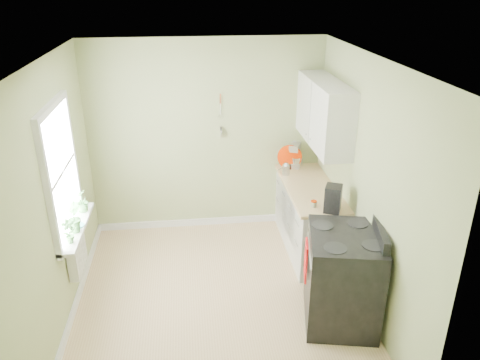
{
  "coord_description": "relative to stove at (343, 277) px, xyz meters",
  "views": [
    {
      "loc": [
        -0.26,
        -4.34,
        3.41
      ],
      "look_at": [
        0.32,
        0.55,
        1.24
      ],
      "focal_mm": 35.0,
      "sensor_mm": 36.0,
      "label": 1
    }
  ],
  "objects": [
    {
      "name": "plant_b",
      "position": [
        -2.78,
        0.64,
        0.54
      ],
      "size": [
        0.2,
        0.22,
        0.33
      ],
      "primitive_type": "imported",
      "rotation": [
        0.0,
        0.0,
        1.88
      ],
      "color": "#437F3D",
      "rests_on": "window_sill"
    },
    {
      "name": "wall_right",
      "position": [
        0.33,
        0.45,
        0.83
      ],
      "size": [
        0.02,
        3.6,
        2.7
      ],
      "primitive_type": "cube",
      "color": "#A9B47B",
      "rests_on": "floor"
    },
    {
      "name": "wall_left",
      "position": [
        -2.89,
        0.45,
        0.83
      ],
      "size": [
        0.02,
        3.6,
        2.7
      ],
      "primitive_type": "cube",
      "color": "#A9B47B",
      "rests_on": "floor"
    },
    {
      "name": "window",
      "position": [
        -2.86,
        0.75,
        1.03
      ],
      "size": [
        0.06,
        1.14,
        1.44
      ],
      "color": "white",
      "rests_on": "wall_left"
    },
    {
      "name": "window_sill",
      "position": [
        -2.79,
        0.75,
        0.36
      ],
      "size": [
        0.18,
        1.14,
        0.04
      ],
      "primitive_type": "cube",
      "color": "white",
      "rests_on": "wall_left"
    },
    {
      "name": "stove",
      "position": [
        0.0,
        0.0,
        0.0
      ],
      "size": [
        0.9,
        0.97,
        1.16
      ],
      "color": "black",
      "rests_on": "floor"
    },
    {
      "name": "wall_back",
      "position": [
        -1.28,
        2.26,
        0.83
      ],
      "size": [
        3.2,
        0.02,
        2.7
      ],
      "primitive_type": "cube",
      "color": "#A9B47B",
      "rests_on": "floor"
    },
    {
      "name": "plant_a",
      "position": [
        -2.78,
        0.4,
        0.51
      ],
      "size": [
        0.17,
        0.16,
        0.27
      ],
      "primitive_type": "imported",
      "rotation": [
        0.0,
        0.0,
        0.56
      ],
      "color": "#437F3D",
      "rests_on": "window_sill"
    },
    {
      "name": "wall_utensils",
      "position": [
        -1.08,
        2.23,
        1.04
      ],
      "size": [
        0.02,
        0.14,
        0.58
      ],
      "color": "beige",
      "rests_on": "wall_back"
    },
    {
      "name": "stand_mixer",
      "position": [
        -0.04,
        2.19,
        0.54
      ],
      "size": [
        0.28,
        0.34,
        0.37
      ],
      "color": "#B2B2B7",
      "rests_on": "countertop"
    },
    {
      "name": "plant_c",
      "position": [
        -2.78,
        1.1,
        0.51
      ],
      "size": [
        0.16,
        0.16,
        0.26
      ],
      "primitive_type": "imported",
      "rotation": [
        0.0,
        0.0,
        4.63
      ],
      "color": "#437F3D",
      "rests_on": "window_sill"
    },
    {
      "name": "jar",
      "position": [
        -0.1,
        0.88,
        0.43
      ],
      "size": [
        0.07,
        0.07,
        0.08
      ],
      "color": "beige",
      "rests_on": "countertop"
    },
    {
      "name": "radiator",
      "position": [
        -2.82,
        0.7,
        0.03
      ],
      "size": [
        0.12,
        0.5,
        0.35
      ],
      "primitive_type": "cube",
      "color": "white",
      "rests_on": "wall_left"
    },
    {
      "name": "countertop",
      "position": [
        0.01,
        1.45,
        0.37
      ],
      "size": [
        0.64,
        1.6,
        0.04
      ],
      "primitive_type": "cube",
      "color": "beige",
      "rests_on": "base_cabinets"
    },
    {
      "name": "floor",
      "position": [
        -1.28,
        0.45,
        -0.53
      ],
      "size": [
        3.2,
        3.6,
        0.02
      ],
      "primitive_type": "cube",
      "color": "tan",
      "rests_on": "ground"
    },
    {
      "name": "base_cabinets",
      "position": [
        0.02,
        1.45,
        -0.09
      ],
      "size": [
        0.6,
        1.6,
        0.87
      ],
      "primitive_type": "cube",
      "color": "white",
      "rests_on": "floor"
    },
    {
      "name": "ceiling",
      "position": [
        -1.28,
        0.45,
        2.19
      ],
      "size": [
        3.2,
        3.6,
        0.02
      ],
      "primitive_type": "cube",
      "color": "white",
      "rests_on": "wall_back"
    },
    {
      "name": "upper_cabinets",
      "position": [
        0.15,
        1.55,
        1.33
      ],
      "size": [
        0.35,
        1.4,
        0.8
      ],
      "primitive_type": "cube",
      "color": "white",
      "rests_on": "wall_right"
    },
    {
      "name": "coffee_maker",
      "position": [
        0.08,
        0.75,
        0.54
      ],
      "size": [
        0.25,
        0.26,
        0.32
      ],
      "color": "black",
      "rests_on": "countertop"
    },
    {
      "name": "red_tray",
      "position": [
        -0.13,
        2.08,
        0.56
      ],
      "size": [
        0.35,
        0.1,
        0.34
      ],
      "primitive_type": "cylinder",
      "rotation": [
        1.45,
        0.0,
        -0.13
      ],
      "color": "#C82900",
      "rests_on": "countertop"
    },
    {
      "name": "kettle",
      "position": [
        -0.23,
        1.86,
        0.48
      ],
      "size": [
        0.18,
        0.1,
        0.18
      ],
      "color": "silver",
      "rests_on": "countertop"
    }
  ]
}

